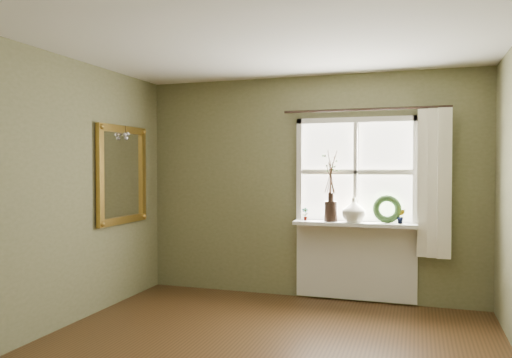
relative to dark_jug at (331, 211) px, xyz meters
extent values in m
plane|color=silver|center=(-0.29, -2.12, 1.57)|extent=(4.50, 4.50, 0.00)
cube|color=#6A6946|center=(-0.29, 0.18, 0.27)|extent=(4.00, 0.10, 2.60)
cube|color=#6A6946|center=(-2.34, -2.12, 0.27)|extent=(0.10, 4.50, 2.60)
cube|color=#6A6946|center=(-0.29, -4.42, 0.27)|extent=(4.00, 0.10, 2.60)
cube|color=silver|center=(0.26, 0.10, -0.14)|extent=(1.36, 0.06, 0.06)
cube|color=silver|center=(0.26, 0.10, 1.04)|extent=(1.36, 0.06, 0.06)
cube|color=silver|center=(-0.39, 0.10, 0.45)|extent=(0.06, 0.06, 1.24)
cube|color=silver|center=(0.91, 0.10, 0.45)|extent=(0.06, 0.06, 1.24)
cube|color=silver|center=(0.26, 0.10, 0.45)|extent=(1.24, 0.05, 0.04)
cube|color=silver|center=(0.26, 0.10, 0.45)|extent=(0.04, 0.05, 1.12)
cube|color=white|center=(-0.06, 0.12, 0.74)|extent=(0.59, 0.01, 0.53)
cube|color=white|center=(0.59, 0.12, 0.74)|extent=(0.59, 0.01, 0.53)
cube|color=white|center=(-0.06, 0.12, 0.15)|extent=(0.59, 0.01, 0.53)
cube|color=white|center=(0.59, 0.12, 0.15)|extent=(0.59, 0.01, 0.53)
cube|color=silver|center=(0.26, 0.00, -0.13)|extent=(1.36, 0.26, 0.04)
cube|color=silver|center=(0.26, 0.11, -0.57)|extent=(1.36, 0.04, 0.88)
cylinder|color=black|center=(0.00, 0.00, 0.00)|extent=(0.20, 0.20, 0.23)
imported|color=beige|center=(0.26, 0.00, 0.02)|extent=(0.32, 0.32, 0.27)
torus|color=#27431D|center=(0.62, 0.04, 0.00)|extent=(0.33, 0.19, 0.32)
imported|color=#27431D|center=(-0.30, 0.00, -0.04)|extent=(0.08, 0.06, 0.15)
imported|color=#27431D|center=(0.77, 0.00, -0.03)|extent=(0.10, 0.09, 0.16)
cube|color=white|center=(1.10, 0.01, 0.33)|extent=(0.36, 0.12, 1.59)
cylinder|color=black|center=(0.36, 0.05, 1.15)|extent=(1.84, 0.03, 0.03)
cube|color=white|center=(-2.26, -0.73, 0.41)|extent=(0.02, 0.77, 0.95)
cube|color=#A97E32|center=(-2.25, -0.73, 0.93)|extent=(0.05, 0.93, 0.08)
cube|color=#A97E32|center=(-2.25, -0.73, -0.10)|extent=(0.05, 0.93, 0.08)
cube|color=#A97E32|center=(-2.25, -1.15, 0.41)|extent=(0.05, 0.08, 0.95)
cube|color=#A97E32|center=(-2.25, -0.30, 0.41)|extent=(0.05, 0.08, 0.95)
sphere|color=silver|center=(-2.20, -0.76, 0.87)|extent=(0.04, 0.04, 0.04)
sphere|color=silver|center=(-2.20, -0.73, 0.83)|extent=(0.04, 0.04, 0.04)
sphere|color=silver|center=(-2.20, -0.70, 0.88)|extent=(0.04, 0.04, 0.04)
camera|label=1|loc=(0.94, -5.63, 0.51)|focal=35.00mm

